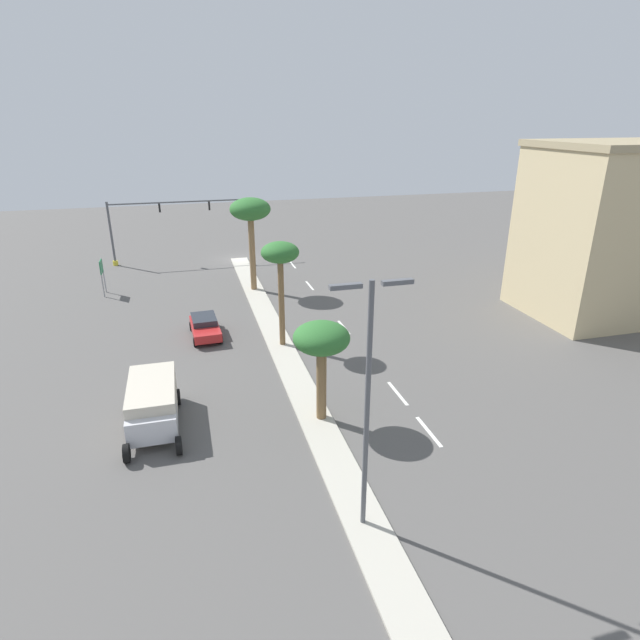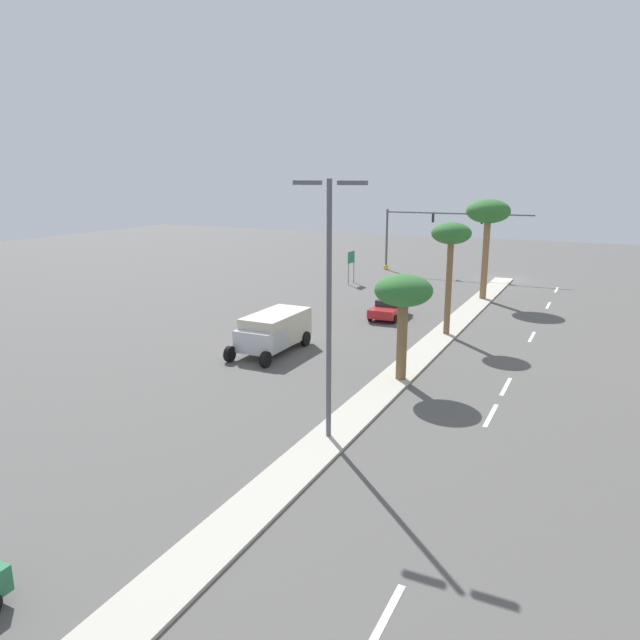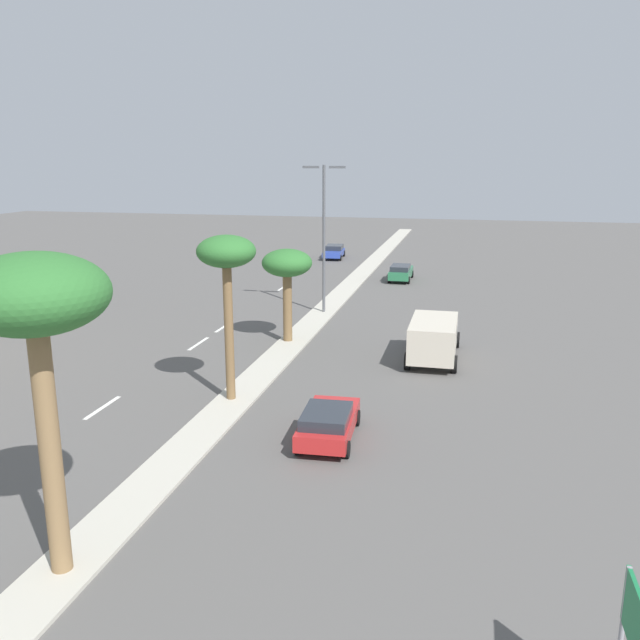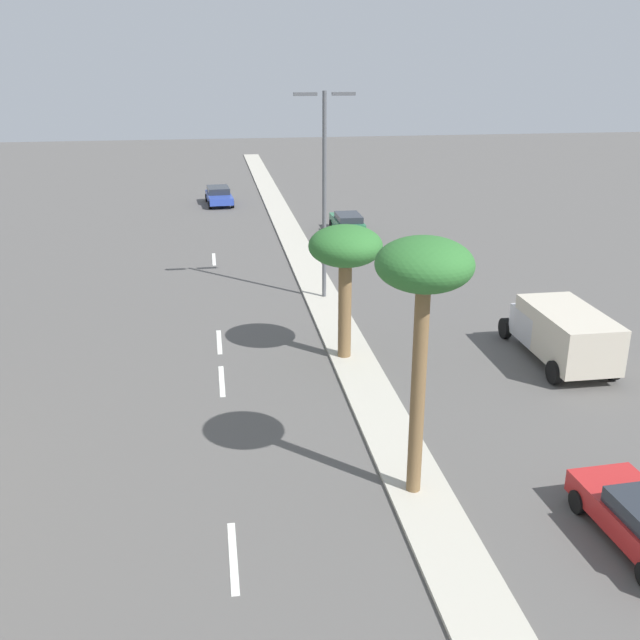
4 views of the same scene
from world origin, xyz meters
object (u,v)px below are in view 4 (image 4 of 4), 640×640
Objects in this scene: palm_tree_trailing at (345,251)px; sedan_blue_trailing at (219,195)px; palm_tree_left at (424,277)px; box_truck at (562,332)px; sedan_green_outboard at (347,222)px; street_lamp_outboard at (324,181)px.

palm_tree_trailing is 1.15× the size of sedan_blue_trailing.
palm_tree_left reaches higher than box_truck.
box_truck is (8.40, 8.29, -5.10)m from palm_tree_left.
palm_tree_trailing is (-0.15, 9.87, -1.84)m from palm_tree_left.
sedan_blue_trailing is 37.50m from box_truck.
box_truck is (8.55, -1.59, -3.26)m from palm_tree_trailing.
palm_tree_trailing reaches higher than box_truck.
sedan_blue_trailing is at bearing 110.00° from box_truck.
sedan_green_outboard is 23.72m from box_truck.
sedan_green_outboard is at bearing 74.56° from street_lamp_outboard.
palm_tree_trailing is 0.54× the size of street_lamp_outboard.
street_lamp_outboard reaches higher than palm_tree_left.
sedan_blue_trailing is (-4.28, 33.65, -3.78)m from palm_tree_trailing.
palm_tree_left is 1.56× the size of sedan_blue_trailing.
palm_tree_left is 12.86m from box_truck.
palm_tree_trailing is 22.47m from sedan_green_outboard.
box_truck is at bearing -49.07° from street_lamp_outboard.
sedan_green_outboard is (3.85, 13.94, -5.20)m from street_lamp_outboard.
sedan_green_outboard reaches higher than sedan_blue_trailing.
box_truck is (12.83, -35.24, 0.53)m from sedan_blue_trailing.
street_lamp_outboard is 2.20× the size of sedan_green_outboard.
sedan_green_outboard is (4.26, 21.74, -3.75)m from palm_tree_trailing.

